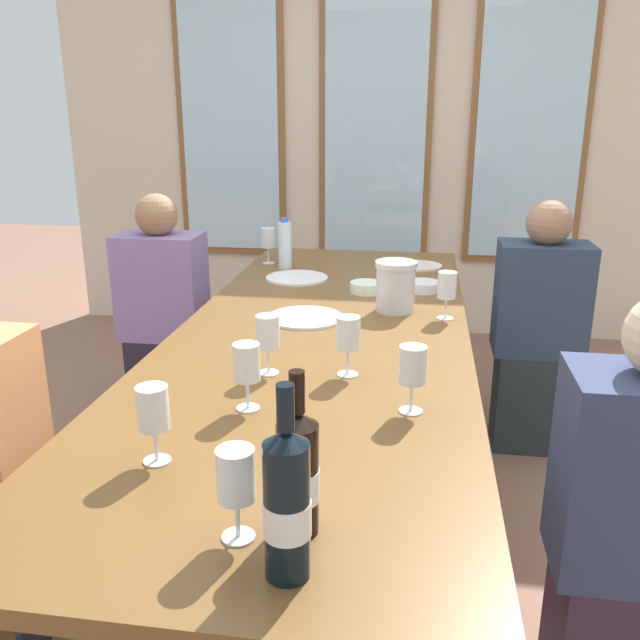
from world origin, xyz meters
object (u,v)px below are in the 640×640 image
at_px(metal_pitcher, 396,286).
at_px(wine_glass_3, 268,239).
at_px(wine_glass_1, 348,336).
at_px(wine_bottle_0, 287,504).
at_px(seated_person_3, 637,539).
at_px(dining_table, 321,348).
at_px(tasting_bowl_0, 423,286).
at_px(wine_glass_5, 247,366).
at_px(white_plate_1, 419,266).
at_px(wine_glass_7, 412,368).
at_px(white_plate_0, 305,317).
at_px(wine_glass_4, 236,477).
at_px(wine_bottle_1, 298,473).
at_px(tasting_bowl_1, 366,287).
at_px(wine_glass_2, 447,286).
at_px(white_plate_2, 297,278).
at_px(water_bottle, 285,245).
at_px(seated_person_1, 538,335).
at_px(wine_glass_6, 268,335).
at_px(wine_glass_0, 153,410).
at_px(seated_person_0, 164,320).

relative_size(metal_pitcher, wine_glass_3, 1.09).
bearing_deg(metal_pitcher, wine_glass_1, -98.97).
relative_size(wine_bottle_0, seated_person_3, 0.30).
bearing_deg(dining_table, tasting_bowl_0, 60.21).
xyz_separation_m(wine_glass_3, seated_person_3, (1.26, -1.74, -0.34)).
bearing_deg(metal_pitcher, wine_glass_5, -109.58).
bearing_deg(wine_bottle_0, white_plate_1, 85.40).
height_order(metal_pitcher, wine_glass_7, metal_pitcher).
distance_m(white_plate_0, wine_glass_4, 1.30).
height_order(wine_bottle_0, wine_bottle_1, wine_bottle_0).
distance_m(tasting_bowl_1, wine_glass_2, 0.46).
height_order(white_plate_1, tasting_bowl_1, tasting_bowl_1).
height_order(wine_glass_1, wine_glass_2, same).
height_order(metal_pitcher, tasting_bowl_1, metal_pitcher).
relative_size(white_plate_2, wine_glass_5, 1.59).
bearing_deg(white_plate_0, water_bottle, 106.65).
relative_size(dining_table, wine_glass_5, 15.93).
bearing_deg(wine_glass_3, wine_glass_5, -78.86).
distance_m(white_plate_1, tasting_bowl_1, 0.55).
relative_size(wine_bottle_0, wine_glass_7, 1.92).
bearing_deg(tasting_bowl_0, seated_person_1, 14.95).
relative_size(wine_glass_4, wine_glass_6, 1.00).
xyz_separation_m(white_plate_0, tasting_bowl_1, (0.19, 0.40, 0.02)).
bearing_deg(metal_pitcher, seated_person_1, 36.24).
bearing_deg(wine_glass_2, wine_glass_5, -121.09).
bearing_deg(white_plate_0, wine_glass_0, -97.49).
xyz_separation_m(white_plate_2, wine_glass_2, (0.64, -0.50, 0.12)).
bearing_deg(wine_glass_3, seated_person_0, -143.01).
bearing_deg(dining_table, metal_pitcher, 50.08).
height_order(white_plate_0, seated_person_1, seated_person_1).
bearing_deg(tasting_bowl_1, wine_glass_3, 137.77).
distance_m(tasting_bowl_1, wine_glass_0, 1.49).
bearing_deg(wine_glass_5, water_bottle, 98.11).
relative_size(wine_bottle_1, water_bottle, 1.28).
bearing_deg(seated_person_3, wine_glass_6, 159.95).
xyz_separation_m(white_plate_2, wine_glass_6, (0.13, -1.11, 0.11)).
distance_m(white_plate_2, water_bottle, 0.25).
xyz_separation_m(wine_glass_3, seated_person_0, (-0.43, -0.32, -0.34)).
xyz_separation_m(dining_table, water_bottle, (-0.31, 0.92, 0.17)).
height_order(white_plate_0, seated_person_0, seated_person_0).
xyz_separation_m(dining_table, wine_glass_3, (-0.41, 1.00, 0.18)).
xyz_separation_m(wine_bottle_0, wine_glass_1, (-0.00, 0.86, -0.01)).
bearing_deg(tasting_bowl_0, wine_glass_7, -91.11).
relative_size(wine_glass_2, wine_glass_7, 1.00).
bearing_deg(wine_glass_7, wine_glass_1, 130.20).
xyz_separation_m(white_plate_2, seated_person_0, (-0.62, -0.03, -0.22)).
xyz_separation_m(metal_pitcher, seated_person_3, (0.61, -1.02, -0.31)).
bearing_deg(wine_bottle_0, seated_person_3, 35.22).
bearing_deg(wine_glass_6, wine_glass_2, 49.85).
bearing_deg(white_plate_0, metal_pitcher, 25.20).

